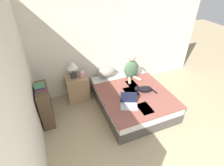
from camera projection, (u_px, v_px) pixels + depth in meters
wall_back at (114, 42)px, 4.43m from camera, size 5.09×0.05×2.55m
wall_side at (25, 108)px, 2.43m from camera, size 0.05×4.51×2.55m
bed at (132, 98)px, 4.25m from camera, size 1.57×1.94×0.45m
pillow_near at (107, 72)px, 4.56m from camera, size 0.52×0.27×0.27m
pillow_far at (130, 67)px, 4.77m from camera, size 0.52×0.27×0.27m
person_sitting at (131, 69)px, 4.43m from camera, size 0.39×0.37×0.67m
cat_tabby at (144, 89)px, 4.03m from camera, size 0.48×0.30×0.17m
laptop_open at (129, 103)px, 3.67m from camera, size 0.44×0.41×0.25m
nightstand at (78, 88)px, 4.42m from camera, size 0.53×0.42×0.64m
table_lamp at (72, 67)px, 4.08m from camera, size 0.27×0.27×0.42m
tissue_box at (83, 74)px, 4.27m from camera, size 0.12×0.12×0.14m
bookshelf at (45, 105)px, 3.73m from camera, size 0.23×0.66×0.86m
book_stack_top at (40, 87)px, 3.46m from camera, size 0.20×0.23×0.09m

